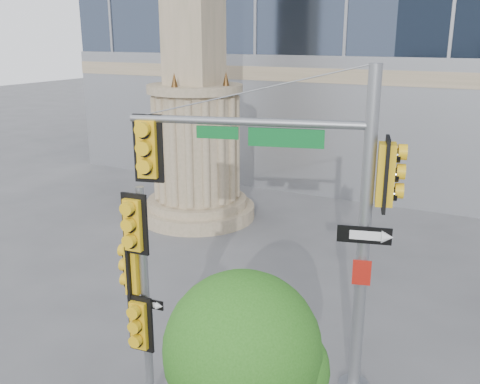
% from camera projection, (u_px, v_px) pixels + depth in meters
% --- Properties ---
extents(monument, '(4.40, 4.40, 16.60)m').
position_uv_depth(monument, '(195.00, 73.00, 19.26)').
color(monument, gray).
rests_on(monument, ground).
extents(main_signal_pole, '(4.84, 1.71, 6.37)m').
position_uv_depth(main_signal_pole, '(303.00, 197.00, 9.87)').
color(main_signal_pole, slate).
rests_on(main_signal_pole, ground).
extents(secondary_signal_pole, '(0.77, 0.57, 4.34)m').
position_uv_depth(secondary_signal_pole, '(139.00, 284.00, 9.52)').
color(secondary_signal_pole, slate).
rests_on(secondary_signal_pole, ground).
extents(street_tree, '(2.34, 2.29, 3.65)m').
position_uv_depth(street_tree, '(246.00, 356.00, 7.66)').
color(street_tree, gray).
rests_on(street_tree, ground).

